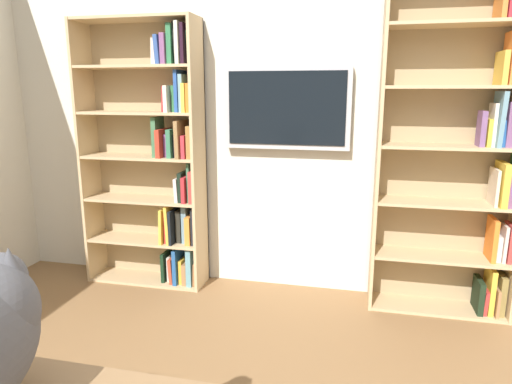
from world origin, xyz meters
TOP-DOWN VIEW (x-y plane):
  - wall_back at (0.00, -2.23)m, footprint 4.52×0.06m
  - bookshelf_left at (-1.18, -2.06)m, footprint 0.90×0.28m
  - bookshelf_right at (0.95, -2.06)m, footprint 0.92×0.28m
  - wall_mounted_tv at (-0.00, -2.15)m, footprint 0.89×0.07m

SIDE VIEW (x-z plane):
  - bookshelf_right at x=0.95m, z-range -0.02..1.96m
  - bookshelf_left at x=-1.18m, z-range 0.01..2.26m
  - wall_back at x=0.00m, z-range 0.00..2.70m
  - wall_mounted_tv at x=0.00m, z-range 1.07..1.64m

